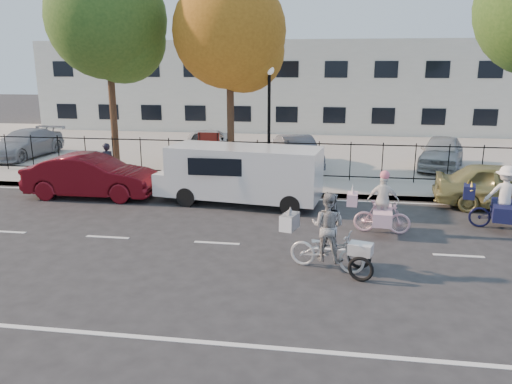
% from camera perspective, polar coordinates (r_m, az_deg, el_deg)
% --- Properties ---
extents(ground, '(120.00, 120.00, 0.00)m').
position_cam_1_polar(ground, '(13.05, -4.49, -5.85)').
color(ground, '#333334').
extents(road_markings, '(60.00, 9.52, 0.01)m').
position_cam_1_polar(road_markings, '(13.05, -4.50, -5.82)').
color(road_markings, silver).
rests_on(road_markings, ground).
extents(curb, '(60.00, 0.10, 0.15)m').
position_cam_1_polar(curb, '(17.76, -0.86, -0.05)').
color(curb, '#A8A399').
rests_on(curb, ground).
extents(sidewalk, '(60.00, 2.20, 0.15)m').
position_cam_1_polar(sidewalk, '(18.77, -0.33, 0.74)').
color(sidewalk, '#A8A399').
rests_on(sidewalk, ground).
extents(parking_lot, '(60.00, 15.60, 0.15)m').
position_cam_1_polar(parking_lot, '(27.43, 2.55, 5.09)').
color(parking_lot, '#A8A399').
rests_on(parking_lot, ground).
extents(iron_fence, '(58.00, 0.06, 1.50)m').
position_cam_1_polar(iron_fence, '(19.66, 0.16, 3.83)').
color(iron_fence, black).
rests_on(iron_fence, sidewalk).
extents(building, '(34.00, 10.00, 6.00)m').
position_cam_1_polar(building, '(37.06, 4.28, 12.03)').
color(building, silver).
rests_on(building, ground).
extents(lamppost, '(0.36, 0.36, 4.33)m').
position_cam_1_polar(lamppost, '(18.91, 1.51, 10.17)').
color(lamppost, black).
rests_on(lamppost, sidewalk).
extents(street_sign, '(0.85, 0.06, 1.80)m').
position_cam_1_polar(street_sign, '(19.54, -5.41, 5.24)').
color(street_sign, black).
rests_on(street_sign, sidewalk).
extents(zebra_trike, '(2.11, 1.25, 1.81)m').
position_cam_1_polar(zebra_trike, '(11.30, 8.18, -5.45)').
color(zebra_trike, silver).
rests_on(zebra_trike, ground).
extents(unicorn_bike, '(1.76, 1.23, 1.76)m').
position_cam_1_polar(unicorn_bike, '(14.01, 14.14, -2.02)').
color(unicorn_bike, '#FABECC').
rests_on(unicorn_bike, ground).
extents(bull_bike, '(2.02, 1.42, 1.82)m').
position_cam_1_polar(bull_bike, '(15.46, 26.35, -1.28)').
color(bull_bike, black).
rests_on(bull_bike, ground).
extents(white_van, '(5.59, 2.47, 1.91)m').
position_cam_1_polar(white_van, '(16.34, -1.68, 2.21)').
color(white_van, white).
rests_on(white_van, ground).
extents(red_sedan, '(4.54, 1.63, 1.49)m').
position_cam_1_polar(red_sedan, '(18.20, -18.27, 1.74)').
color(red_sedan, '#580A12').
rests_on(red_sedan, ground).
extents(gold_sedan, '(4.47, 2.19, 1.47)m').
position_cam_1_polar(gold_sedan, '(17.74, 26.59, 0.57)').
color(gold_sedan, '#9E9655').
rests_on(gold_sedan, ground).
extents(pedestrian, '(0.66, 0.62, 1.53)m').
position_cam_1_polar(pedestrian, '(19.52, -16.68, 3.18)').
color(pedestrian, black).
rests_on(pedestrian, sidewalk).
extents(lot_car_a, '(2.15, 4.63, 1.31)m').
position_cam_1_polar(lot_car_a, '(26.53, -24.89, 5.04)').
color(lot_car_a, '#95969C').
rests_on(lot_car_a, parking_lot).
extents(lot_car_b, '(2.85, 4.90, 1.28)m').
position_cam_1_polar(lot_car_b, '(23.94, -5.68, 5.40)').
color(lot_car_b, silver).
rests_on(lot_car_b, parking_lot).
extents(lot_car_c, '(2.57, 4.21, 1.31)m').
position_cam_1_polar(lot_car_c, '(21.96, 4.74, 4.65)').
color(lot_car_c, '#54565D').
rests_on(lot_car_c, parking_lot).
extents(lot_car_d, '(2.72, 4.40, 1.40)m').
position_cam_1_polar(lot_car_d, '(22.85, 20.45, 4.28)').
color(lot_car_d, '#A4A8AC').
rests_on(lot_car_d, parking_lot).
extents(tree_west, '(4.67, 4.67, 8.56)m').
position_cam_1_polar(tree_west, '(21.35, -16.23, 17.86)').
color(tree_west, '#442D1D').
rests_on(tree_west, ground).
extents(tree_mid, '(4.27, 4.27, 7.84)m').
position_cam_1_polar(tree_mid, '(19.66, -2.59, 17.24)').
color(tree_mid, '#442D1D').
rests_on(tree_mid, ground).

